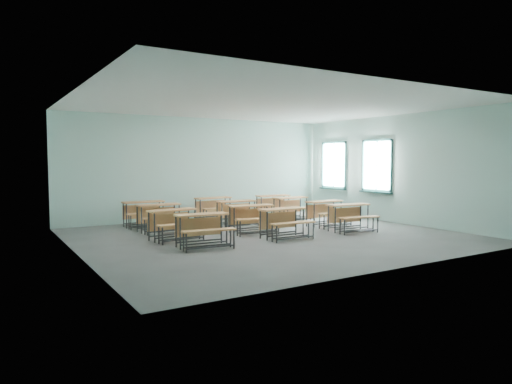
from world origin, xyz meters
TOP-DOWN VIEW (x-y plane):
  - room at (0.08, 0.03)m, footprint 9.04×8.04m
  - desk_unit_r0c0 at (-2.04, -0.49)m, footprint 1.20×0.86m
  - desk_unit_r0c1 at (0.08, -0.49)m, footprint 1.14×0.77m
  - desk_unit_r0c2 at (2.16, -0.53)m, footprint 1.21×0.88m
  - desk_unit_r1c0 at (-2.24, 0.68)m, footprint 1.22×0.88m
  - desk_unit_r1c1 at (-0.17, 0.58)m, footprint 1.23×0.90m
  - desk_unit_r1c2 at (2.27, 0.56)m, footprint 1.19×0.84m
  - desk_unit_r2c0 at (-2.09, 2.06)m, footprint 1.18×0.83m
  - desk_unit_r2c1 at (0.14, 1.91)m, footprint 1.16×0.79m
  - desk_unit_r2c2 at (2.19, 2.10)m, footprint 1.17×0.80m
  - desk_unit_r3c0 at (-2.17, 3.11)m, footprint 1.14×0.77m
  - desk_unit_r3c1 at (0.10, 3.30)m, footprint 1.17×0.81m
  - desk_unit_r3c2 at (2.18, 3.08)m, footprint 1.18×0.83m

SIDE VIEW (x-z plane):
  - desk_unit_r0c0 at x=-2.04m, z-range 0.12..0.84m
  - desk_unit_r0c1 at x=0.08m, z-range 0.12..0.84m
  - desk_unit_r0c2 at x=2.16m, z-range 0.12..0.84m
  - desk_unit_r1c0 at x=-2.24m, z-range 0.12..0.84m
  - desk_unit_r1c1 at x=-0.17m, z-range 0.12..0.84m
  - desk_unit_r1c2 at x=2.27m, z-range 0.12..0.84m
  - desk_unit_r2c0 at x=-2.09m, z-range 0.12..0.84m
  - desk_unit_r2c1 at x=0.14m, z-range 0.12..0.84m
  - desk_unit_r2c2 at x=2.19m, z-range 0.12..0.84m
  - desk_unit_r3c0 at x=-2.17m, z-range 0.12..0.84m
  - desk_unit_r3c1 at x=0.10m, z-range 0.12..0.84m
  - desk_unit_r3c2 at x=2.18m, z-range 0.12..0.84m
  - room at x=0.08m, z-range -0.02..3.22m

